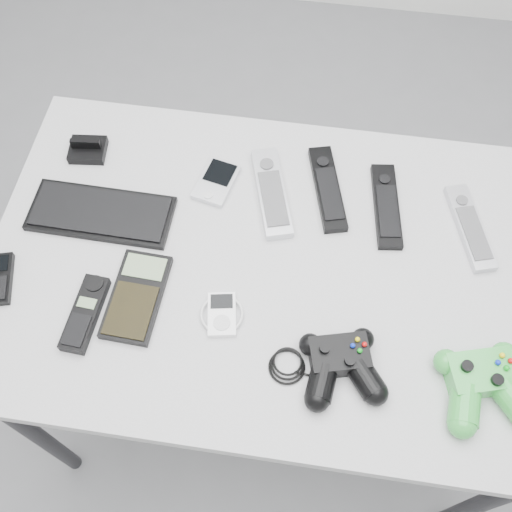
# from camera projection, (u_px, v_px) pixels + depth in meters

# --- Properties ---
(floor) EXTENTS (3.50, 3.50, 0.00)m
(floor) POSITION_uv_depth(u_px,v_px,m) (300.00, 387.00, 1.80)
(floor) COLOR slate
(floor) RESTS_ON ground
(desk) EXTENTS (1.12, 0.72, 0.75)m
(desk) POSITION_uv_depth(u_px,v_px,m) (275.00, 279.00, 1.21)
(desk) COLOR #9D9DA0
(desk) RESTS_ON floor
(pda_keyboard) EXTENTS (0.29, 0.13, 0.02)m
(pda_keyboard) POSITION_uv_depth(u_px,v_px,m) (101.00, 213.00, 1.20)
(pda_keyboard) COLOR black
(pda_keyboard) RESTS_ON desk
(dock_bracket) EXTENTS (0.08, 0.07, 0.04)m
(dock_bracket) POSITION_uv_depth(u_px,v_px,m) (87.00, 147.00, 1.27)
(dock_bracket) COLOR black
(dock_bracket) RESTS_ON desk
(pda) EXTENTS (0.09, 0.12, 0.02)m
(pda) POSITION_uv_depth(u_px,v_px,m) (216.00, 182.00, 1.24)
(pda) COLOR silver
(pda) RESTS_ON desk
(remote_silver_a) EXTENTS (0.11, 0.22, 0.02)m
(remote_silver_a) POSITION_uv_depth(u_px,v_px,m) (271.00, 192.00, 1.22)
(remote_silver_a) COLOR silver
(remote_silver_a) RESTS_ON desk
(remote_black_a) EXTENTS (0.10, 0.21, 0.02)m
(remote_black_a) POSITION_uv_depth(u_px,v_px,m) (328.00, 188.00, 1.23)
(remote_black_a) COLOR black
(remote_black_a) RESTS_ON desk
(remote_black_b) EXTENTS (0.07, 0.20, 0.02)m
(remote_black_b) POSITION_uv_depth(u_px,v_px,m) (386.00, 205.00, 1.21)
(remote_black_b) COLOR black
(remote_black_b) RESTS_ON desk
(remote_silver_b) EXTENTS (0.10, 0.20, 0.02)m
(remote_silver_b) POSITION_uv_depth(u_px,v_px,m) (470.00, 227.00, 1.18)
(remote_silver_b) COLOR #B0B0B7
(remote_silver_b) RESTS_ON desk
(cordless_handset) EXTENTS (0.06, 0.15, 0.02)m
(cordless_handset) POSITION_uv_depth(u_px,v_px,m) (85.00, 313.00, 1.09)
(cordless_handset) COLOR black
(cordless_handset) RESTS_ON desk
(calculator) EXTENTS (0.10, 0.19, 0.02)m
(calculator) POSITION_uv_depth(u_px,v_px,m) (136.00, 296.00, 1.11)
(calculator) COLOR black
(calculator) RESTS_ON desk
(mp3_player) EXTENTS (0.09, 0.10, 0.02)m
(mp3_player) POSITION_uv_depth(u_px,v_px,m) (222.00, 314.00, 1.09)
(mp3_player) COLOR white
(mp3_player) RESTS_ON desk
(controller_black) EXTENTS (0.27, 0.21, 0.05)m
(controller_black) POSITION_uv_depth(u_px,v_px,m) (341.00, 363.00, 1.03)
(controller_black) COLOR black
(controller_black) RESTS_ON desk
(controller_green) EXTENTS (0.20, 0.20, 0.05)m
(controller_green) POSITION_uv_depth(u_px,v_px,m) (484.00, 382.00, 1.01)
(controller_green) COLOR green
(controller_green) RESTS_ON desk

